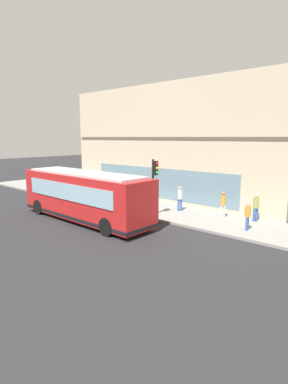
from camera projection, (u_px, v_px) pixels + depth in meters
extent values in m
plane|color=#262628|center=(90.00, 220.00, 19.32)|extent=(120.00, 120.00, 0.00)
cube|color=gray|center=(140.00, 206.00, 22.84)|extent=(4.34, 40.00, 0.15)
cube|color=beige|center=(190.00, 144.00, 26.97)|extent=(8.97, 19.52, 9.27)
cube|color=brown|center=(160.00, 138.00, 23.67)|extent=(0.36, 19.13, 0.24)
cube|color=slate|center=(159.00, 183.00, 24.21)|extent=(0.12, 13.66, 2.40)
cube|color=red|center=(84.00, 195.00, 19.03)|extent=(2.66, 10.04, 2.70)
cube|color=silver|center=(84.00, 173.00, 18.78)|extent=(2.27, 9.03, 0.12)
cube|color=#8CB2C6|center=(42.00, 181.00, 22.23)|extent=(2.20, 0.12, 1.20)
cube|color=#8CB2C6|center=(100.00, 187.00, 19.89)|extent=(0.19, 8.20, 1.00)
cube|color=#8CB2C6|center=(67.00, 192.00, 18.03)|extent=(0.19, 8.20, 1.00)
cube|color=black|center=(85.00, 214.00, 19.24)|extent=(2.70, 10.08, 0.20)
cylinder|color=black|center=(68.00, 202.00, 22.44)|extent=(0.32, 1.00, 1.00)
cylinder|color=black|center=(39.00, 207.00, 20.76)|extent=(0.32, 1.00, 1.00)
cylinder|color=black|center=(136.00, 218.00, 17.83)|extent=(0.32, 1.00, 1.00)
cylinder|color=black|center=(107.00, 227.00, 16.15)|extent=(0.32, 1.00, 1.00)
cylinder|color=black|center=(153.00, 188.00, 19.50)|extent=(0.14, 0.14, 3.68)
cube|color=black|center=(155.00, 168.00, 19.15)|extent=(0.32, 0.24, 0.90)
sphere|color=red|center=(157.00, 164.00, 19.01)|extent=(0.20, 0.20, 0.20)
sphere|color=yellow|center=(157.00, 168.00, 19.06)|extent=(0.20, 0.20, 0.20)
sphere|color=green|center=(157.00, 173.00, 19.11)|extent=(0.20, 0.20, 0.20)
cylinder|color=gold|center=(155.00, 206.00, 21.36)|extent=(0.24, 0.24, 0.55)
sphere|color=gold|center=(155.00, 201.00, 21.30)|extent=(0.22, 0.22, 0.22)
cylinder|color=gold|center=(157.00, 206.00, 21.25)|extent=(0.10, 0.12, 0.10)
cylinder|color=gold|center=(157.00, 205.00, 21.48)|extent=(0.12, 0.10, 0.10)
cylinder|color=#3359A5|center=(178.00, 205.00, 21.11)|extent=(0.14, 0.14, 0.83)
cylinder|color=#3359A5|center=(181.00, 205.00, 21.12)|extent=(0.14, 0.14, 0.83)
cylinder|color=silver|center=(180.00, 194.00, 20.98)|extent=(0.32, 0.32, 0.65)
sphere|color=tan|center=(180.00, 188.00, 20.90)|extent=(0.22, 0.22, 0.22)
cylinder|color=silver|center=(221.00, 211.00, 19.35)|extent=(0.14, 0.14, 0.81)
cylinder|color=silver|center=(224.00, 211.00, 19.28)|extent=(0.14, 0.14, 0.81)
cylinder|color=gold|center=(223.00, 200.00, 19.19)|extent=(0.32, 0.32, 0.64)
sphere|color=#9E704C|center=(224.00, 193.00, 19.11)|extent=(0.22, 0.22, 0.22)
cylinder|color=#3359A5|center=(254.00, 215.00, 18.41)|extent=(0.14, 0.14, 0.83)
cylinder|color=#3359A5|center=(257.00, 215.00, 18.44)|extent=(0.14, 0.14, 0.83)
cylinder|color=#99994C|center=(256.00, 203.00, 18.29)|extent=(0.32, 0.32, 0.66)
sphere|color=beige|center=(257.00, 196.00, 18.21)|extent=(0.22, 0.22, 0.22)
cylinder|color=#3359A5|center=(248.00, 223.00, 16.75)|extent=(0.14, 0.14, 0.76)
cylinder|color=#3359A5|center=(247.00, 224.00, 16.61)|extent=(0.14, 0.14, 0.76)
cylinder|color=gold|center=(248.00, 211.00, 16.56)|extent=(0.32, 0.32, 0.60)
sphere|color=beige|center=(248.00, 204.00, 16.49)|extent=(0.20, 0.20, 0.20)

